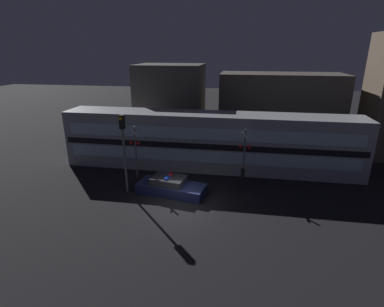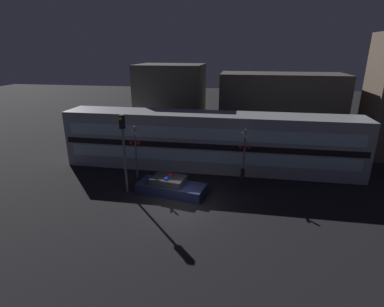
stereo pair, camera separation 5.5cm
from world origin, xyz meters
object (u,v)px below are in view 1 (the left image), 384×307
pedestrian (242,177)px  traffic_light_corner (124,143)px  police_car (171,187)px  crossing_signal_near (244,153)px  train (209,141)px

pedestrian → traffic_light_corner: bearing=-165.7°
police_car → pedestrian: pedestrian is taller
crossing_signal_near → traffic_light_corner: size_ratio=0.76×
train → traffic_light_corner: (-5.04, -5.37, 1.24)m
pedestrian → traffic_light_corner: size_ratio=0.31×
crossing_signal_near → train: bearing=135.7°
police_car → traffic_light_corner: size_ratio=0.90×
train → pedestrian: (2.75, -3.39, -1.43)m
train → crossing_signal_near: 3.89m
pedestrian → crossing_signal_near: size_ratio=0.40×
crossing_signal_near → traffic_light_corner: traffic_light_corner is taller
crossing_signal_near → traffic_light_corner: bearing=-161.3°
traffic_light_corner → police_car: bearing=5.8°
pedestrian → crossing_signal_near: 1.65m
traffic_light_corner → crossing_signal_near: bearing=18.7°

